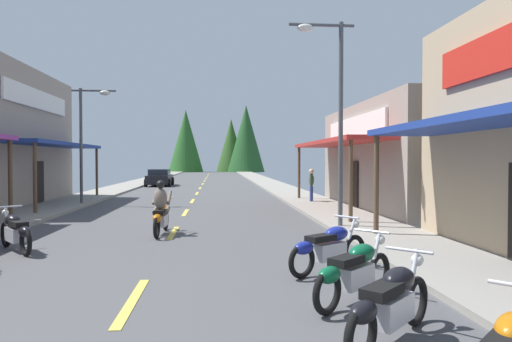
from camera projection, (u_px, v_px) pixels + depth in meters
name	position (u px, v px, depth m)	size (l,w,h in m)	color
ground	(200.00, 189.00, 33.77)	(9.39, 99.50, 0.10)	#4C4C4F
sidewalk_left	(118.00, 188.00, 33.25)	(2.58, 99.50, 0.12)	gray
sidewalk_right	(279.00, 188.00, 34.28)	(2.58, 99.50, 0.12)	gray
centerline_dashes	(201.00, 188.00, 35.22)	(0.16, 72.40, 0.01)	#E0C64C
storefront_right_far	(447.00, 157.00, 19.96)	(10.27, 10.86, 4.57)	gray
streetlamp_left	(88.00, 128.00, 21.24)	(2.02, 0.30, 5.53)	#474C51
streetlamp_right	(332.00, 96.00, 13.85)	(2.02, 0.30, 6.38)	#474C51
motorcycle_parked_right_1	(391.00, 303.00, 5.24)	(1.60, 1.57, 1.04)	black
motorcycle_parked_right_2	(354.00, 271.00, 6.76)	(1.65, 1.51, 1.04)	black
motorcycle_parked_right_3	(329.00, 247.00, 8.61)	(1.82, 1.29, 1.04)	black
motorcycle_parked_left_4	(16.00, 231.00, 10.56)	(1.42, 1.73, 1.04)	black
rider_cruising_lead	(161.00, 212.00, 12.99)	(0.60, 2.14, 1.57)	black
pedestrian_browsing	(311.00, 183.00, 22.25)	(0.37, 0.54, 1.72)	#333F8C
parked_car_curbside	(160.00, 178.00, 37.69)	(2.06, 4.30, 1.40)	black
treeline_backdrop	(226.00, 142.00, 83.19)	(17.59, 9.03, 12.17)	#225023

